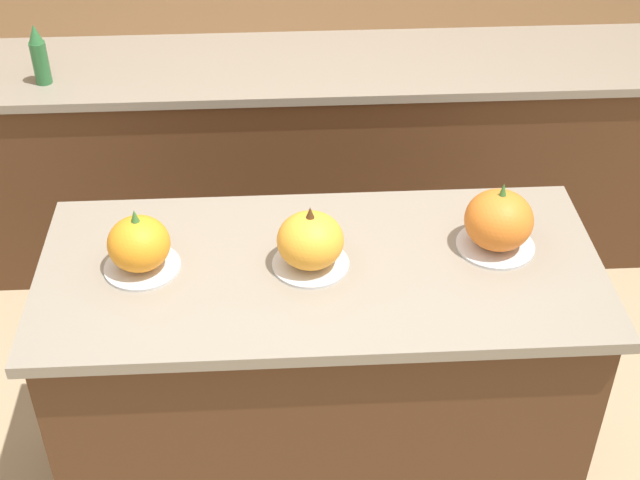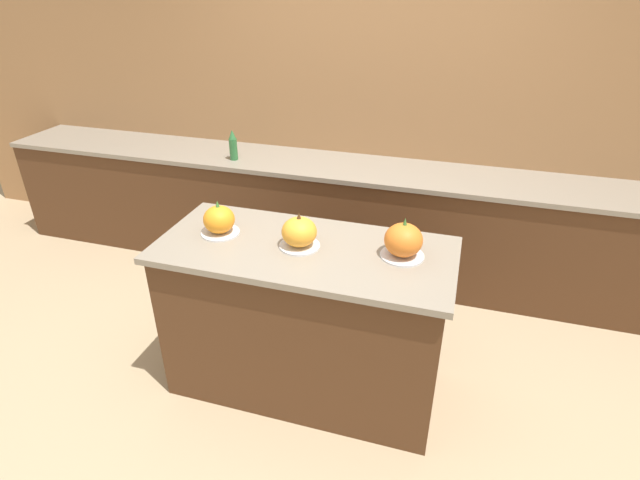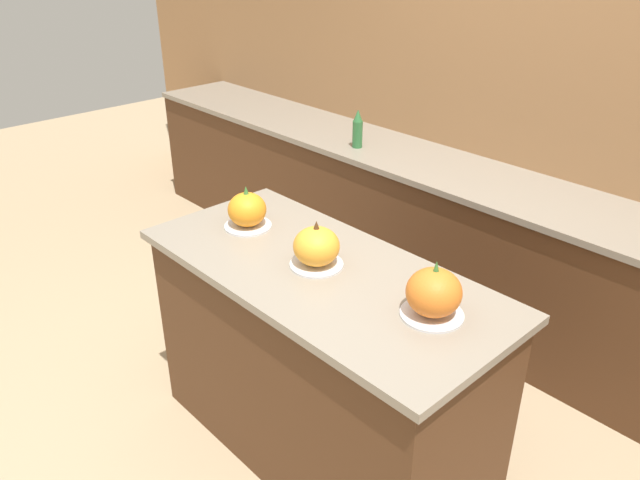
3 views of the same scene
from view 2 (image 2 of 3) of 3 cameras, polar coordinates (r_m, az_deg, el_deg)
ground_plane at (r=3.13m, az=-1.55°, el=-15.86°), size 12.00×12.00×0.00m
wall_back at (r=3.98m, az=6.08°, el=14.73°), size 8.00×0.06×2.50m
kitchen_island at (r=2.82m, az=-1.67°, el=-9.06°), size 1.55×0.71×0.93m
back_counter at (r=3.95m, az=4.53°, el=2.25°), size 6.00×0.60×0.89m
pumpkin_cake_left at (r=2.73m, az=-11.46°, el=2.22°), size 0.21×0.21×0.19m
pumpkin_cake_center at (r=2.54m, az=-2.38°, el=0.84°), size 0.21×0.21×0.19m
pumpkin_cake_right at (r=2.48m, az=9.51°, el=-0.10°), size 0.22×0.22×0.21m
bottle_tall at (r=3.94m, az=-9.90°, el=10.60°), size 0.06×0.06×0.23m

